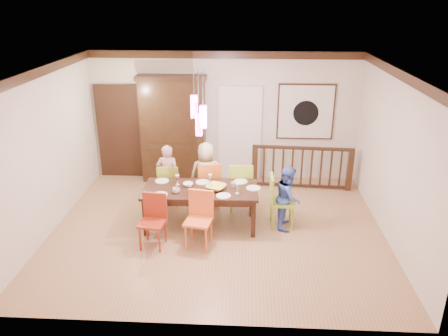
{
  "coord_description": "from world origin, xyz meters",
  "views": [
    {
      "loc": [
        0.5,
        -7.02,
        4.03
      ],
      "look_at": [
        0.1,
        0.33,
        1.08
      ],
      "focal_mm": 35.0,
      "sensor_mm": 36.0,
      "label": 1
    }
  ],
  "objects_px": {
    "dining_table": "(201,193)",
    "chair_far_left": "(169,182)",
    "person_far_mid": "(206,175)",
    "person_far_left": "(168,175)",
    "china_hutch": "(173,129)",
    "chair_end_right": "(282,198)",
    "balustrade": "(302,167)",
    "person_end_right": "(288,197)"
  },
  "relations": [
    {
      "from": "chair_far_left",
      "to": "person_far_mid",
      "type": "distance_m",
      "value": 0.76
    },
    {
      "from": "chair_far_left",
      "to": "china_hutch",
      "type": "bearing_deg",
      "value": -90.29
    },
    {
      "from": "china_hutch",
      "to": "dining_table",
      "type": "bearing_deg",
      "value": -69.07
    },
    {
      "from": "china_hutch",
      "to": "person_end_right",
      "type": "height_order",
      "value": "china_hutch"
    },
    {
      "from": "balustrade",
      "to": "person_end_right",
      "type": "relative_size",
      "value": 1.85
    },
    {
      "from": "china_hutch",
      "to": "person_end_right",
      "type": "distance_m",
      "value": 3.26
    },
    {
      "from": "chair_far_left",
      "to": "chair_end_right",
      "type": "xyz_separation_m",
      "value": [
        2.21,
        -0.67,
        0.04
      ]
    },
    {
      "from": "chair_end_right",
      "to": "person_far_left",
      "type": "bearing_deg",
      "value": 69.48
    },
    {
      "from": "dining_table",
      "to": "balustrade",
      "type": "distance_m",
      "value": 2.73
    },
    {
      "from": "chair_far_left",
      "to": "chair_end_right",
      "type": "bearing_deg",
      "value": 158.28
    },
    {
      "from": "dining_table",
      "to": "person_far_mid",
      "type": "xyz_separation_m",
      "value": [
        0.03,
        0.82,
        0.01
      ]
    },
    {
      "from": "dining_table",
      "to": "balustrade",
      "type": "relative_size",
      "value": 0.95
    },
    {
      "from": "chair_far_left",
      "to": "person_far_left",
      "type": "relative_size",
      "value": 0.72
    },
    {
      "from": "chair_end_right",
      "to": "balustrade",
      "type": "relative_size",
      "value": 0.45
    },
    {
      "from": "balustrade",
      "to": "person_far_mid",
      "type": "height_order",
      "value": "person_far_mid"
    },
    {
      "from": "person_far_left",
      "to": "person_end_right",
      "type": "distance_m",
      "value": 2.48
    },
    {
      "from": "balustrade",
      "to": "person_far_mid",
      "type": "relative_size",
      "value": 1.63
    },
    {
      "from": "balustrade",
      "to": "person_far_left",
      "type": "xyz_separation_m",
      "value": [
        -2.79,
        -0.95,
        0.14
      ]
    },
    {
      "from": "chair_far_left",
      "to": "chair_end_right",
      "type": "height_order",
      "value": "chair_end_right"
    },
    {
      "from": "balustrade",
      "to": "person_far_mid",
      "type": "xyz_separation_m",
      "value": [
        -2.01,
        -1.0,
        0.17
      ]
    },
    {
      "from": "dining_table",
      "to": "chair_far_left",
      "type": "height_order",
      "value": "chair_far_left"
    },
    {
      "from": "person_far_mid",
      "to": "china_hutch",
      "type": "bearing_deg",
      "value": -61.81
    },
    {
      "from": "chair_end_right",
      "to": "china_hutch",
      "type": "xyz_separation_m",
      "value": [
        -2.32,
        2.08,
        0.64
      ]
    },
    {
      "from": "person_end_right",
      "to": "balustrade",
      "type": "bearing_deg",
      "value": -7.02
    },
    {
      "from": "person_far_mid",
      "to": "person_end_right",
      "type": "height_order",
      "value": "person_far_mid"
    },
    {
      "from": "chair_far_left",
      "to": "person_far_left",
      "type": "bearing_deg",
      "value": -78.7
    },
    {
      "from": "chair_end_right",
      "to": "person_end_right",
      "type": "distance_m",
      "value": 0.11
    },
    {
      "from": "chair_end_right",
      "to": "person_far_left",
      "type": "relative_size",
      "value": 0.78
    },
    {
      "from": "dining_table",
      "to": "person_end_right",
      "type": "bearing_deg",
      "value": 0.67
    },
    {
      "from": "dining_table",
      "to": "person_far_mid",
      "type": "height_order",
      "value": "person_far_mid"
    },
    {
      "from": "dining_table",
      "to": "china_hutch",
      "type": "distance_m",
      "value": 2.37
    },
    {
      "from": "balustrade",
      "to": "person_far_left",
      "type": "bearing_deg",
      "value": -157.61
    },
    {
      "from": "china_hutch",
      "to": "chair_end_right",
      "type": "bearing_deg",
      "value": -41.91
    },
    {
      "from": "chair_end_right",
      "to": "person_end_right",
      "type": "bearing_deg",
      "value": -103.17
    },
    {
      "from": "chair_far_left",
      "to": "china_hutch",
      "type": "distance_m",
      "value": 1.57
    },
    {
      "from": "chair_far_left",
      "to": "person_far_left",
      "type": "height_order",
      "value": "person_far_left"
    },
    {
      "from": "person_far_left",
      "to": "person_far_mid",
      "type": "distance_m",
      "value": 0.78
    },
    {
      "from": "dining_table",
      "to": "person_far_mid",
      "type": "distance_m",
      "value": 0.82
    },
    {
      "from": "chair_far_left",
      "to": "person_far_left",
      "type": "distance_m",
      "value": 0.16
    },
    {
      "from": "chair_far_left",
      "to": "person_end_right",
      "type": "bearing_deg",
      "value": 158.5
    },
    {
      "from": "chair_far_left",
      "to": "person_far_mid",
      "type": "relative_size",
      "value": 0.68
    },
    {
      "from": "chair_end_right",
      "to": "person_far_left",
      "type": "distance_m",
      "value": 2.37
    }
  ]
}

